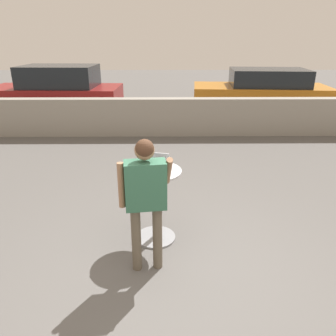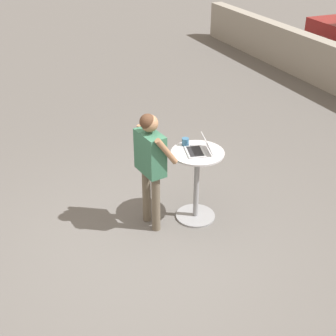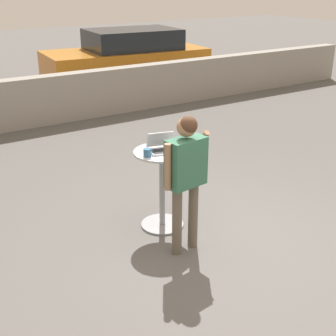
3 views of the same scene
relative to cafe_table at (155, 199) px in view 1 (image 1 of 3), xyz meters
name	(u,v)px [view 1 (image 1 of 3)]	position (x,y,z in m)	size (l,w,h in m)	color
ground_plane	(181,282)	(0.31, -0.87, -0.59)	(50.00, 50.00, 0.00)	#5B5956
pavement_kerb	(171,117)	(0.31, 5.03, -0.08)	(17.64, 0.35, 1.01)	gray
cafe_table	(155,199)	(0.00, 0.00, 0.00)	(0.68, 0.68, 0.99)	gray
laptop	(156,166)	(0.01, 0.02, 0.45)	(0.39, 0.37, 0.21)	#B7BABF
coffee_mug	(135,168)	(-0.23, -0.06, 0.45)	(0.13, 0.09, 0.10)	#336084
standing_person	(146,191)	(-0.08, -0.61, 0.42)	(0.59, 0.40, 1.59)	brown
parked_car_near_street	(57,93)	(-3.31, 6.83, 0.28)	(4.17, 2.05, 1.72)	maroon
parked_car_further_down	(262,93)	(3.33, 7.10, 0.22)	(4.49, 2.28, 1.58)	#B76B19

